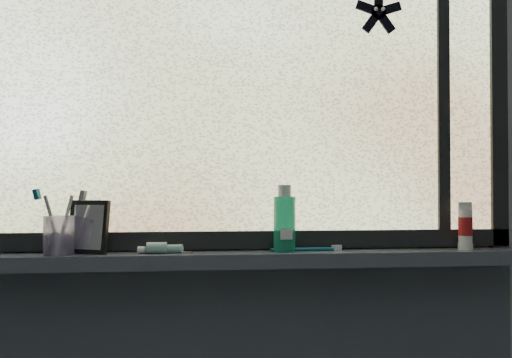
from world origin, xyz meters
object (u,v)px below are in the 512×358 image
object	(u,v)px
toothbrush_cup	(59,235)
mouthwash_bottle	(285,218)
cream_tube	(465,224)
vanity_mirror	(89,227)

from	to	relation	value
toothbrush_cup	mouthwash_bottle	xyz separation A→B (m)	(0.61, 0.02, 0.04)
mouthwash_bottle	cream_tube	size ratio (longest dim) A/B	1.57
vanity_mirror	cream_tube	bearing A→B (deg)	22.86
mouthwash_bottle	cream_tube	bearing A→B (deg)	-0.15
toothbrush_cup	cream_tube	bearing A→B (deg)	0.75
vanity_mirror	cream_tube	distance (m)	1.07
vanity_mirror	mouthwash_bottle	size ratio (longest dim) A/B	0.94
mouthwash_bottle	cream_tube	distance (m)	0.53
vanity_mirror	mouthwash_bottle	distance (m)	0.54
vanity_mirror	mouthwash_bottle	world-z (taller)	mouthwash_bottle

